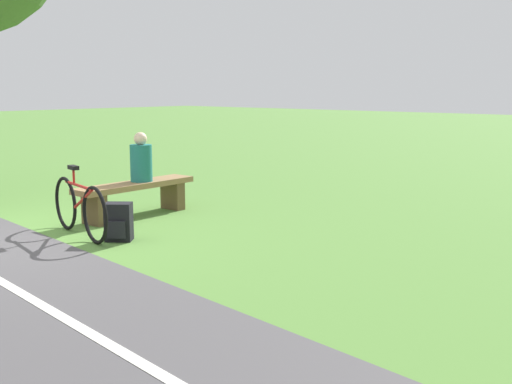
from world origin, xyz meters
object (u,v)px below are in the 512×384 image
object	(u,v)px
bench	(136,192)
person_seated	(141,160)
backpack	(119,222)
bicycle	(79,207)

from	to	relation	value
bench	person_seated	xyz separation A→B (m)	(-0.12, -0.00, 0.46)
bench	backpack	bearing A→B (deg)	42.00
person_seated	backpack	xyz separation A→B (m)	(1.19, 1.03, -0.57)
person_seated	bicycle	size ratio (longest dim) A/B	0.44
person_seated	backpack	bearing A→B (deg)	39.05
bench	bicycle	xyz separation A→B (m)	(1.24, 0.47, 0.02)
backpack	bicycle	bearing A→B (deg)	-72.40
person_seated	backpack	world-z (taller)	person_seated
bench	bicycle	bearing A→B (deg)	18.85
person_seated	bicycle	xyz separation A→B (m)	(1.36, 0.47, -0.43)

